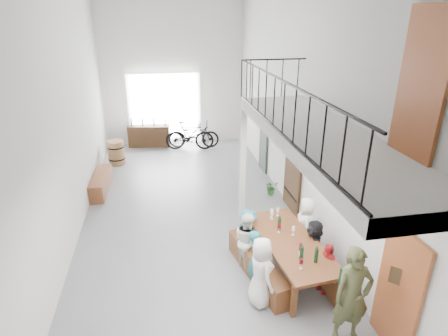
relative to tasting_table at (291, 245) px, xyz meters
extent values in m
plane|color=slate|center=(-1.73, 2.92, -0.71)|extent=(12.00, 12.00, 0.00)
plane|color=silver|center=(-1.73, 8.92, 2.04)|extent=(5.50, 0.00, 5.50)
plane|color=silver|center=(-1.73, -3.08, 2.04)|extent=(5.50, 0.00, 5.50)
plane|color=silver|center=(-4.48, 2.92, 2.04)|extent=(0.00, 12.00, 12.00)
plane|color=silver|center=(1.02, 2.92, 2.04)|extent=(0.00, 12.00, 12.00)
cube|color=white|center=(-2.13, 8.86, 0.69)|extent=(2.80, 0.08, 2.80)
cube|color=brown|center=(0.97, -1.98, 0.34)|extent=(0.06, 0.95, 2.10)
cube|color=#3C2713|center=(0.97, 2.62, 0.29)|extent=(0.06, 1.10, 2.00)
cube|color=#2A332B|center=(0.97, 5.42, 0.29)|extent=(0.06, 0.80, 2.00)
cube|color=brown|center=(0.97, -1.58, 3.39)|extent=(0.06, 0.90, 1.95)
cube|color=#46331C|center=(0.99, 1.52, 1.19)|extent=(0.04, 0.45, 0.55)
cylinder|color=white|center=(0.98, 4.12, 1.69)|extent=(0.04, 0.28, 0.28)
cube|color=silver|center=(0.27, -0.28, 2.29)|extent=(1.50, 5.60, 0.25)
cube|color=black|center=(-0.46, -0.28, 3.27)|extent=(0.03, 5.60, 0.03)
cube|color=black|center=(-0.46, -0.28, 2.44)|extent=(0.03, 5.60, 0.03)
cube|color=black|center=(0.27, 2.50, 3.27)|extent=(1.50, 0.03, 0.03)
cube|color=silver|center=(-0.43, 2.47, 0.73)|extent=(0.14, 0.14, 2.88)
cube|color=brown|center=(0.00, 0.00, 0.05)|extent=(1.29, 2.61, 0.06)
cube|color=brown|center=(-0.32, -1.12, -0.34)|extent=(0.09, 0.09, 0.73)
cube|color=brown|center=(0.54, -1.03, -0.34)|extent=(0.09, 0.09, 0.73)
cube|color=brown|center=(-0.54, 1.03, -0.34)|extent=(0.09, 0.09, 0.73)
cube|color=brown|center=(0.32, 1.12, -0.34)|extent=(0.09, 0.09, 0.73)
cube|color=brown|center=(-0.66, 0.03, -0.46)|extent=(0.76, 2.19, 0.50)
cube|color=brown|center=(0.55, 0.00, -0.47)|extent=(0.42, 2.03, 0.46)
cylinder|color=#11331A|center=(-0.03, -0.62, 0.26)|extent=(0.07, 0.07, 0.35)
cylinder|color=#11331A|center=(0.21, -0.72, 0.26)|extent=(0.07, 0.07, 0.35)
cylinder|color=#11331A|center=(-0.11, 0.44, 0.26)|extent=(0.07, 0.07, 0.35)
cube|color=brown|center=(-4.23, 4.70, -0.45)|extent=(0.48, 1.83, 0.51)
cylinder|color=olive|center=(-3.95, 6.84, -0.28)|extent=(0.57, 0.57, 0.85)
cylinder|color=black|center=(-3.95, 6.84, -0.49)|extent=(0.58, 0.58, 0.05)
cylinder|color=black|center=(-3.95, 6.84, -0.07)|extent=(0.58, 0.58, 0.05)
cube|color=#3C2713|center=(-2.81, 8.57, -0.28)|extent=(1.65, 0.67, 0.85)
cylinder|color=#11331A|center=(-3.46, 8.65, 0.28)|extent=(0.06, 0.06, 0.28)
cylinder|color=#11331A|center=(-3.03, 8.61, 0.28)|extent=(0.06, 0.06, 0.28)
cylinder|color=#11331A|center=(-2.59, 8.58, 0.28)|extent=(0.06, 0.06, 0.28)
cylinder|color=#11331A|center=(-2.16, 8.51, 0.28)|extent=(0.06, 0.06, 0.28)
imported|color=white|center=(-0.80, -0.68, -0.03)|extent=(0.54, 0.73, 1.36)
imported|color=#216D70|center=(-0.76, -0.17, -0.10)|extent=(0.44, 0.52, 1.20)
imported|color=white|center=(-0.79, 0.42, -0.08)|extent=(0.64, 0.72, 1.25)
imported|color=#216D70|center=(-0.67, 0.83, -0.16)|extent=(0.65, 0.81, 1.10)
imported|color=red|center=(0.51, -0.59, -0.18)|extent=(0.42, 0.66, 1.05)
imported|color=black|center=(0.51, 0.07, -0.13)|extent=(0.65, 1.12, 1.15)
imported|color=white|center=(0.62, 0.77, -0.07)|extent=(0.56, 0.71, 1.28)
imported|color=#444828|center=(0.39, -1.73, 0.15)|extent=(0.64, 0.43, 1.72)
imported|color=#1A461F|center=(0.72, 3.58, -0.50)|extent=(0.44, 0.40, 0.42)
imported|color=black|center=(-1.09, 8.11, -0.19)|extent=(2.05, 0.98, 1.04)
imported|color=black|center=(-1.27, 7.88, -0.14)|extent=(1.93, 0.83, 1.12)
camera|label=1|loc=(-2.42, -5.92, 4.26)|focal=30.00mm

